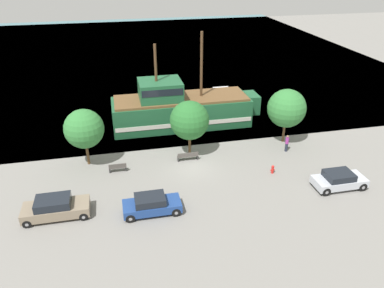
% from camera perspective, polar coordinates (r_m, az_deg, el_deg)
% --- Properties ---
extents(ground_plane, '(160.00, 160.00, 0.00)m').
position_cam_1_polar(ground_plane, '(33.74, 0.15, -3.39)').
color(ground_plane, gray).
extents(water_surface, '(80.00, 80.00, 0.00)m').
position_cam_1_polar(water_surface, '(74.60, -7.36, 13.77)').
color(water_surface, teal).
rests_on(water_surface, ground).
extents(pirate_ship, '(16.13, 4.78, 10.06)m').
position_cam_1_polar(pirate_ship, '(41.04, -1.83, 5.47)').
color(pirate_ship, '#1E5633').
rests_on(pirate_ship, water_surface).
extents(moored_boat_dockside, '(5.09, 2.56, 1.69)m').
position_cam_1_polar(moored_boat_dockside, '(48.44, 4.96, 7.22)').
color(moored_boat_dockside, '#B7B2A8').
rests_on(moored_boat_dockside, water_surface).
extents(parked_car_curb_front, '(4.22, 1.97, 1.43)m').
position_cam_1_polar(parked_car_curb_front, '(32.74, 21.50, -5.11)').
color(parked_car_curb_front, '#B7BCC6').
rests_on(parked_car_curb_front, ground_plane).
extents(parked_car_curb_mid, '(4.24, 1.84, 1.44)m').
position_cam_1_polar(parked_car_curb_mid, '(27.91, -6.20, -9.16)').
color(parked_car_curb_mid, navy).
rests_on(parked_car_curb_mid, ground_plane).
extents(parked_car_curb_rear, '(4.71, 2.01, 1.56)m').
position_cam_1_polar(parked_car_curb_rear, '(29.10, -20.10, -9.10)').
color(parked_car_curb_rear, '#7F705B').
rests_on(parked_car_curb_rear, ground_plane).
extents(fire_hydrant, '(0.42, 0.25, 0.76)m').
position_cam_1_polar(fire_hydrant, '(33.26, 12.19, -3.75)').
color(fire_hydrant, red).
rests_on(fire_hydrant, ground_plane).
extents(bench_promenade_east, '(1.93, 0.45, 0.85)m').
position_cam_1_polar(bench_promenade_east, '(34.43, -0.64, -1.85)').
color(bench_promenade_east, '#4C4742').
rests_on(bench_promenade_east, ground_plane).
extents(bench_promenade_west, '(1.52, 0.45, 0.85)m').
position_cam_1_polar(bench_promenade_west, '(33.34, -11.25, -3.53)').
color(bench_promenade_west, '#4C4742').
rests_on(bench_promenade_west, ground_plane).
extents(pedestrian_walking_near, '(0.32, 0.32, 1.69)m').
position_cam_1_polar(pedestrian_walking_near, '(36.96, 14.25, 0.12)').
color(pedestrian_walking_near, '#232838').
rests_on(pedestrian_walking_near, ground_plane).
extents(tree_row_east, '(3.46, 3.46, 5.25)m').
position_cam_1_polar(tree_row_east, '(33.79, -16.13, 2.23)').
color(tree_row_east, brown).
rests_on(tree_row_east, ground_plane).
extents(tree_row_mideast, '(3.61, 3.61, 5.31)m').
position_cam_1_polar(tree_row_mideast, '(34.16, -0.38, 3.62)').
color(tree_row_mideast, brown).
rests_on(tree_row_mideast, ground_plane).
extents(tree_row_midwest, '(3.76, 3.76, 5.49)m').
position_cam_1_polar(tree_row_midwest, '(37.73, 14.22, 5.29)').
color(tree_row_midwest, brown).
rests_on(tree_row_midwest, ground_plane).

